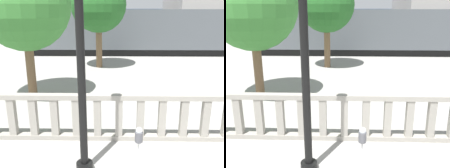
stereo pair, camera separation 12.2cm
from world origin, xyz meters
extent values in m
cube|color=gray|center=(0.00, 2.91, 0.07)|extent=(13.67, 0.24, 0.14)
cube|color=gray|center=(0.00, 2.91, 1.30)|extent=(13.67, 0.24, 0.14)
cube|color=gray|center=(-3.98, 2.91, 0.69)|extent=(0.20, 0.20, 1.09)
cube|color=gray|center=(-3.37, 2.91, 0.69)|extent=(0.20, 0.20, 1.09)
cube|color=gray|center=(-2.76, 2.91, 0.69)|extent=(0.20, 0.20, 1.09)
cube|color=gray|center=(-2.14, 2.91, 0.69)|extent=(0.20, 0.20, 1.09)
cube|color=gray|center=(-1.53, 2.91, 0.69)|extent=(0.20, 0.20, 1.09)
cube|color=gray|center=(-0.92, 2.91, 0.69)|extent=(0.20, 0.20, 1.09)
cube|color=gray|center=(-0.31, 2.91, 0.69)|extent=(0.20, 0.20, 1.09)
cube|color=gray|center=(0.31, 2.91, 0.69)|extent=(0.20, 0.20, 1.09)
cube|color=gray|center=(0.92, 2.91, 0.69)|extent=(0.20, 0.20, 1.09)
cube|color=gray|center=(1.53, 2.91, 0.69)|extent=(0.20, 0.20, 1.09)
cylinder|color=black|center=(-1.73, 1.43, 0.10)|extent=(0.39, 0.39, 0.20)
cylinder|color=black|center=(-1.73, 1.43, 2.64)|extent=(0.18, 0.18, 4.88)
cylinder|color=silver|center=(-0.54, 0.88, 0.54)|extent=(0.04, 0.04, 1.07)
cylinder|color=#4C4C51|center=(-0.54, 0.88, 1.18)|extent=(0.16, 0.16, 0.22)
sphere|color=#B2B7BC|center=(-0.54, 0.88, 1.32)|extent=(0.14, 0.14, 0.14)
cube|color=black|center=(2.10, 17.47, 0.28)|extent=(20.16, 2.09, 0.55)
cube|color=#4C5156|center=(2.10, 17.47, 2.11)|extent=(20.58, 2.62, 3.12)
cube|color=black|center=(-0.26, 27.90, 0.28)|extent=(25.41, 2.39, 0.55)
cube|color=navy|center=(-0.26, 27.90, 2.14)|extent=(25.93, 2.99, 3.17)
cube|color=navy|center=(11.20, 27.90, 4.02)|extent=(3.00, 2.69, 0.60)
cylinder|color=brown|center=(-4.57, 6.43, 1.24)|extent=(0.36, 0.36, 2.47)
sphere|color=#387A33|center=(-4.57, 6.43, 3.82)|extent=(3.60, 3.60, 3.60)
cylinder|color=brown|center=(-2.13, 12.44, 1.33)|extent=(0.40, 0.40, 2.65)
sphere|color=#235B23|center=(-2.13, 12.44, 3.95)|extent=(3.45, 3.45, 3.45)
camera|label=1|loc=(-0.99, -3.62, 3.64)|focal=40.00mm
camera|label=2|loc=(-0.87, -3.62, 3.64)|focal=40.00mm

